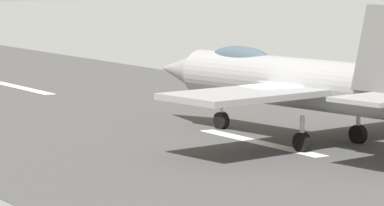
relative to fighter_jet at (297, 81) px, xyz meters
name	(u,v)px	position (x,y,z in m)	size (l,w,h in m)	color
ground_plane	(271,146)	(-0.23, 1.41, -2.48)	(400.00, 400.00, 0.00)	slate
runway_strip	(272,145)	(-0.25, 1.41, -2.47)	(240.00, 26.00, 0.02)	#444444
fighter_jet	(297,81)	(0.00, 0.00, 0.00)	(16.86, 13.96, 5.68)	gray
crew_person	(290,80)	(13.57, -10.03, -1.66)	(0.68, 0.37, 1.65)	#1E2338
marker_cone_mid	(376,97)	(8.43, -11.84, -2.21)	(0.44, 0.44, 0.55)	orange
marker_cone_far	(226,75)	(22.69, -11.84, -2.21)	(0.44, 0.44, 0.55)	orange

